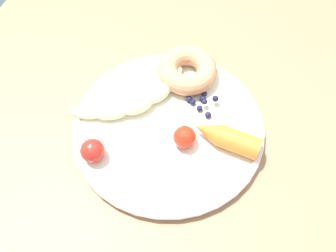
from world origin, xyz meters
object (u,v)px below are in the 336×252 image
Objects in this scene: carrot_orange at (226,138)px; tomato_near at (93,151)px; tomato_mid at (184,137)px; dining_table at (191,157)px; blueberry_pile at (202,102)px; banana at (135,101)px; plate at (168,127)px; donut at (187,70)px.

tomato_near is (-0.08, 0.19, 0.00)m from carrot_orange.
carrot_orange is 3.06× the size of tomato_mid.
blueberry_pile reaches higher than dining_table.
tomato_mid is (-0.05, -0.10, 0.01)m from banana.
plate is at bearing -46.90° from tomato_near.
donut is at bearing 37.96° from blueberry_pile.
plate reaches higher than dining_table.
banana reaches higher than dining_table.
blueberry_pile is 1.45× the size of tomato_near.
banana is 1.54× the size of donut.
dining_table is at bearing -54.45° from tomato_near.
blueberry_pile is at bearing -6.32° from tomato_mid.
tomato_mid is (-0.02, 0.06, 0.00)m from carrot_orange.
banana is at bearing 65.03° from tomato_mid.
banana is 0.11m from blueberry_pile.
donut reaches higher than blueberry_pile.
banana is at bearing 80.27° from carrot_orange.
banana is 0.12m from tomato_near.
banana is 4.46× the size of tomato_mid.
donut is 2.80× the size of tomato_near.
dining_table is 0.13m from tomato_mid.
carrot_orange reaches higher than banana.
dining_table is 0.13m from carrot_orange.
banana is at bearing 107.74° from blueberry_pile.
banana is at bearing 142.63° from donut.
tomato_mid is (-0.02, -0.03, 0.02)m from plate.
carrot_orange is at bearing -99.73° from banana.
tomato_mid is at bearing -114.97° from banana.
donut is (0.11, -0.00, 0.02)m from plate.
carrot_orange is 2.03× the size of blueberry_pile.
tomato_mid reaches higher than banana.
donut is 1.93× the size of blueberry_pile.
blueberry_pile is (0.06, -0.04, 0.01)m from plate.
blueberry_pile is 1.50× the size of tomato_mid.
donut reaches higher than dining_table.
carrot_orange is 0.15m from donut.
banana is 0.11m from tomato_mid.
donut reaches higher than plate.
banana is 1.46× the size of carrot_orange.
blueberry_pile is 0.08m from tomato_mid.
plate is 0.10m from carrot_orange.
dining_table is 19.18× the size of blueberry_pile.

